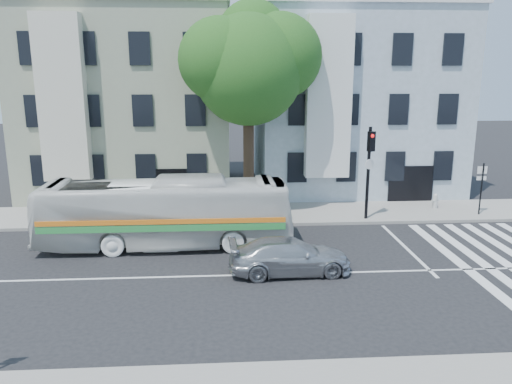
{
  "coord_description": "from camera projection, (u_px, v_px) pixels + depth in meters",
  "views": [
    {
      "loc": [
        -1.29,
        -17.38,
        7.34
      ],
      "look_at": [
        0.05,
        3.31,
        2.4
      ],
      "focal_mm": 35.0,
      "sensor_mm": 36.0,
      "label": 1
    }
  ],
  "objects": [
    {
      "name": "building_left",
      "position": [
        133.0,
        103.0,
        31.5
      ],
      "size": [
        12.0,
        10.0,
        11.0
      ],
      "primitive_type": "cube",
      "color": "gray",
      "rests_on": "ground"
    },
    {
      "name": "hedge",
      "position": [
        199.0,
        214.0,
        24.98
      ],
      "size": [
        8.54,
        1.35,
        0.7
      ],
      "primitive_type": null,
      "rotation": [
        0.0,
        0.0,
        0.06
      ],
      "color": "#2E5F1E",
      "rests_on": "sidewalk_far"
    },
    {
      "name": "building_right",
      "position": [
        351.0,
        102.0,
        32.38
      ],
      "size": [
        12.0,
        10.0,
        11.0
      ],
      "primitive_type": "cube",
      "color": "#95A7B2",
      "rests_on": "ground"
    },
    {
      "name": "far_sign_pole",
      "position": [
        482.0,
        182.0,
        25.79
      ],
      "size": [
        0.49,
        0.18,
        2.72
      ],
      "rotation": [
        0.0,
        0.0,
        -0.08
      ],
      "color": "black",
      "rests_on": "sidewalk_far"
    },
    {
      "name": "street_tree",
      "position": [
        249.0,
        63.0,
        25.32
      ],
      "size": [
        7.3,
        5.9,
        11.1
      ],
      "color": "#2D2116",
      "rests_on": "ground"
    },
    {
      "name": "ground",
      "position": [
        260.0,
        275.0,
        18.65
      ],
      "size": [
        120.0,
        120.0,
        0.0
      ],
      "primitive_type": "plane",
      "color": "black",
      "rests_on": "ground"
    },
    {
      "name": "sidewalk_far",
      "position": [
        249.0,
        214.0,
        26.4
      ],
      "size": [
        80.0,
        4.0,
        0.15
      ],
      "primitive_type": "cube",
      "color": "gray",
      "rests_on": "ground"
    },
    {
      "name": "bus",
      "position": [
        166.0,
        213.0,
        21.42
      ],
      "size": [
        2.67,
        10.84,
        3.01
      ],
      "primitive_type": "imported",
      "rotation": [
        0.0,
        0.0,
        1.58
      ],
      "color": "silver",
      "rests_on": "ground"
    },
    {
      "name": "traffic_signal",
      "position": [
        369.0,
        161.0,
        24.62
      ],
      "size": [
        0.48,
        0.55,
        4.8
      ],
      "rotation": [
        0.0,
        0.0,
        0.39
      ],
      "color": "black",
      "rests_on": "ground"
    },
    {
      "name": "sedan",
      "position": [
        290.0,
        256.0,
        18.71
      ],
      "size": [
        2.11,
        4.68,
        1.33
      ],
      "primitive_type": "imported",
      "rotation": [
        0.0,
        0.0,
        1.62
      ],
      "color": "#B9BBC1",
      "rests_on": "ground"
    },
    {
      "name": "fire_hydrant",
      "position": [
        435.0,
        201.0,
        27.25
      ],
      "size": [
        0.46,
        0.31,
        0.81
      ],
      "rotation": [
        0.0,
        0.0,
        0.4
      ],
      "color": "#B6B5B1",
      "rests_on": "sidewalk_far"
    }
  ]
}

